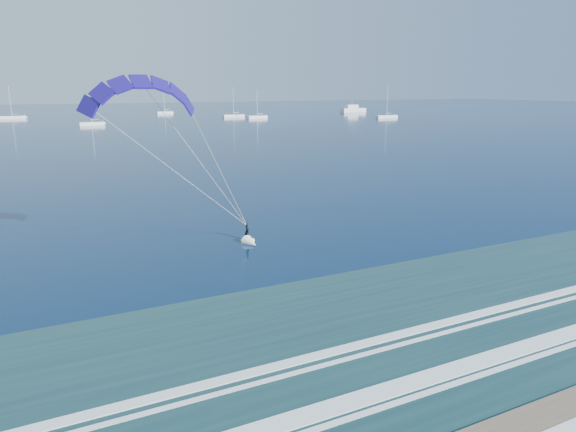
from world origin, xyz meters
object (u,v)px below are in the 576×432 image
(motor_yacht, at_px, (353,109))
(sailboat_3, at_px, (92,124))
(sailboat_7, at_px, (257,117))
(sailboat_2, at_px, (12,117))
(sailboat_6, at_px, (387,116))
(sailboat_5, at_px, (234,116))
(sailboat_4, at_px, (165,112))
(kitesurfer_rig, at_px, (202,165))

(motor_yacht, bearing_deg, sailboat_3, -162.29)
(motor_yacht, distance_m, sailboat_7, 75.99)
(sailboat_2, xyz_separation_m, sailboat_6, (146.60, -65.69, -0.00))
(sailboat_5, distance_m, sailboat_6, 67.77)
(sailboat_4, bearing_deg, sailboat_3, -120.98)
(sailboat_6, height_order, sailboat_7, sailboat_6)
(sailboat_3, height_order, sailboat_7, sailboat_7)
(sailboat_6, bearing_deg, motor_yacht, 71.67)
(motor_yacht, distance_m, sailboat_6, 56.32)
(kitesurfer_rig, bearing_deg, sailboat_7, 65.77)
(sailboat_2, bearing_deg, motor_yacht, -4.26)
(sailboat_5, height_order, sailboat_7, sailboat_5)
(sailboat_2, relative_size, sailboat_5, 1.06)
(sailboat_2, distance_m, sailboat_4, 69.61)
(kitesurfer_rig, xyz_separation_m, motor_yacht, (146.54, 202.19, -5.98))
(sailboat_2, xyz_separation_m, sailboat_3, (26.09, -56.37, -0.01))
(sailboat_3, bearing_deg, motor_yacht, 17.71)
(sailboat_4, bearing_deg, sailboat_5, -65.16)
(motor_yacht, relative_size, sailboat_2, 1.01)
(motor_yacht, distance_m, sailboat_4, 99.57)
(sailboat_7, bearing_deg, sailboat_5, 115.99)
(sailboat_4, height_order, sailboat_7, sailboat_7)
(kitesurfer_rig, xyz_separation_m, sailboat_4, (50.45, 228.24, -6.84))
(sailboat_7, bearing_deg, sailboat_2, 155.57)
(kitesurfer_rig, height_order, sailboat_4, kitesurfer_rig)
(kitesurfer_rig, height_order, motor_yacht, kitesurfer_rig)
(sailboat_4, relative_size, sailboat_6, 0.79)
(sailboat_2, distance_m, sailboat_5, 93.80)
(motor_yacht, bearing_deg, sailboat_7, -156.05)
(sailboat_3, bearing_deg, sailboat_4, 59.02)
(motor_yacht, relative_size, sailboat_5, 1.08)
(sailboat_6, xyz_separation_m, sailboat_7, (-51.73, 22.61, -0.01))
(sailboat_4, bearing_deg, sailboat_7, -64.90)
(motor_yacht, bearing_deg, sailboat_2, 175.74)
(kitesurfer_rig, distance_m, sailboat_7, 188.01)
(motor_yacht, height_order, sailboat_3, sailboat_3)
(motor_yacht, relative_size, sailboat_4, 1.30)
(sailboat_6, bearing_deg, sailboat_4, 134.59)
(motor_yacht, xyz_separation_m, sailboat_2, (-164.32, 12.24, -0.84))
(sailboat_5, xyz_separation_m, sailboat_7, (6.16, -12.63, -0.01))
(sailboat_6, bearing_deg, sailboat_3, 175.58)
(sailboat_6, relative_size, sailboat_7, 1.17)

